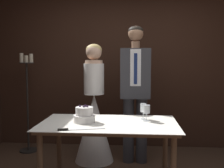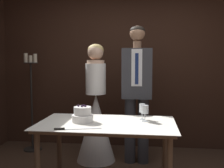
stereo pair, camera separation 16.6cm
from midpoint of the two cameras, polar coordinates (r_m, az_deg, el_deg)
wall_back at (r=4.62m, az=5.18°, el=3.90°), size 4.58×0.12×2.67m
cake_table at (r=3.02m, az=0.50°, el=-9.38°), size 1.45×0.86×0.76m
tiered_cake at (r=3.03m, az=-4.44°, el=-6.33°), size 0.23×0.23×0.19m
cake_knife at (r=2.73m, az=-7.04°, el=-9.04°), size 0.44×0.14×0.02m
wine_glass_near at (r=3.07m, az=8.25°, el=-5.32°), size 0.08×0.08×0.18m
wine_glass_middle at (r=3.16m, az=7.66°, el=-4.96°), size 0.06×0.06×0.18m
bride at (r=3.95m, az=-2.08°, el=-6.96°), size 0.54×0.54×1.64m
groom at (r=3.83m, az=6.34°, el=-0.74°), size 0.40×0.25×1.88m
candle_stand at (r=4.54m, az=-15.03°, el=-3.44°), size 0.28×0.28×1.52m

